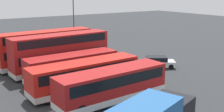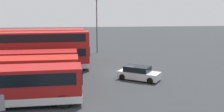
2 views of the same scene
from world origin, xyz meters
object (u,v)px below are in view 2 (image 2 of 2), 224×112
bus_single_deck_near_end (12,85)px  bus_double_decker_fourth (38,50)px  lamp_post_tall (97,22)px  bus_single_deck_second (15,73)px  bus_single_deck_sixth (40,48)px  bus_double_decker_fifth (37,46)px  bus_single_deck_third (27,65)px  car_hatchback_silver (139,73)px

bus_single_deck_near_end → bus_double_decker_fourth: 11.08m
bus_single_deck_near_end → lamp_post_tall: (22.59, -7.55, 3.38)m
bus_single_deck_near_end → bus_double_decker_fourth: size_ratio=0.88×
bus_single_deck_second → bus_single_deck_sixth: bearing=0.5°
bus_single_deck_near_end → bus_double_decker_fifth: size_ratio=0.88×
bus_double_decker_fourth → bus_single_deck_sixth: (6.86, 0.88, -0.83)m
bus_single_deck_third → bus_double_decker_fifth: bus_double_decker_fifth is taller
bus_single_deck_third → bus_single_deck_sixth: 10.77m
bus_single_deck_near_end → car_hatchback_silver: (5.98, -10.91, -0.92)m
bus_single_deck_near_end → car_hatchback_silver: size_ratio=2.36×
bus_single_deck_sixth → lamp_post_tall: size_ratio=1.38×
bus_single_deck_sixth → lamp_post_tall: 10.13m
bus_single_deck_sixth → bus_single_deck_third: bearing=-177.6°
bus_double_decker_fourth → bus_single_deck_second: bearing=174.1°
bus_single_deck_second → bus_single_deck_third: (3.42, -0.32, -0.00)m
bus_double_decker_fourth → bus_single_deck_sixth: 6.96m
car_hatchback_silver → bus_double_decker_fourth: bearing=64.9°
bus_single_deck_third → lamp_post_tall: lamp_post_tall is taller
bus_single_deck_second → bus_double_decker_fourth: bearing=-5.9°
bus_single_deck_third → bus_single_deck_sixth: (10.76, 0.45, 0.00)m
lamp_post_tall → car_hatchback_silver: bearing=-168.6°
bus_single_deck_near_end → car_hatchback_silver: 12.48m
bus_single_deck_third → car_hatchback_silver: bus_single_deck_third is taller
bus_single_deck_sixth → lamp_post_tall: bearing=-60.7°
bus_double_decker_fourth → lamp_post_tall: bearing=-32.8°
bus_double_decker_fourth → car_hatchback_silver: bearing=-115.1°
bus_single_deck_near_end → bus_single_deck_third: size_ratio=1.04×
bus_single_deck_second → bus_double_decker_fourth: bus_double_decker_fourth is taller
bus_single_deck_sixth → car_hatchback_silver: bearing=-135.6°
bus_single_deck_sixth → bus_single_deck_second: bearing=-179.5°
bus_single_deck_near_end → bus_single_deck_sixth: bearing=2.5°
bus_double_decker_fourth → bus_single_deck_sixth: size_ratio=1.01×
bus_double_decker_fourth → lamp_post_tall: lamp_post_tall is taller
bus_single_deck_near_end → lamp_post_tall: lamp_post_tall is taller
bus_single_deck_third → lamp_post_tall: size_ratio=1.18×
bus_single_deck_near_end → bus_double_decker_fifth: bus_double_decker_fifth is taller
car_hatchback_silver → bus_single_deck_third: bearing=84.1°
bus_single_deck_second → car_hatchback_silver: 11.81m
bus_double_decker_fourth → bus_double_decker_fifth: bearing=9.8°
bus_single_deck_third → bus_double_decker_fourth: 4.02m
bus_single_deck_third → lamp_post_tall: bearing=-27.0°
bus_single_deck_second → bus_double_decker_fifth: bearing=-0.9°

